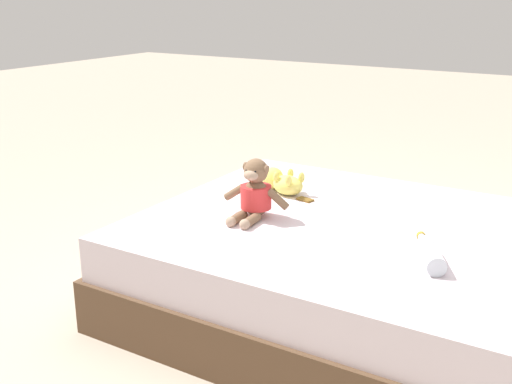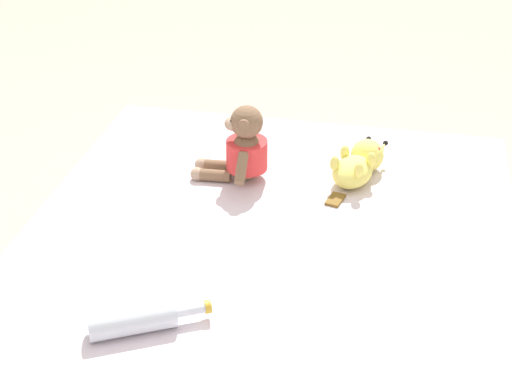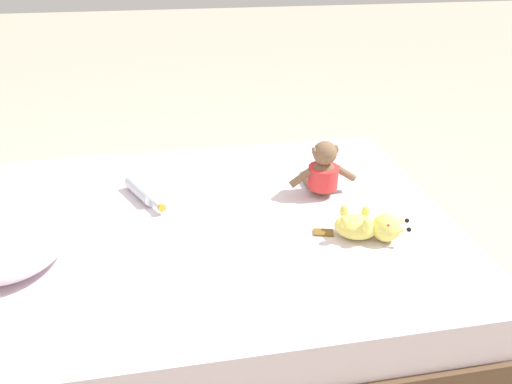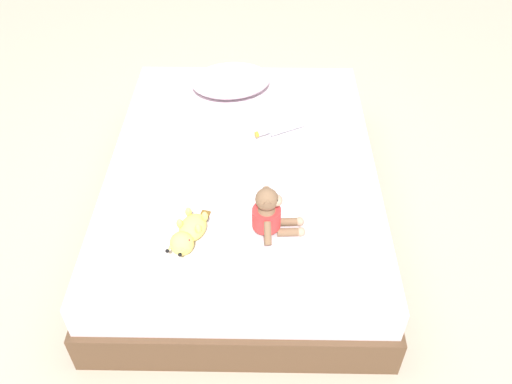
# 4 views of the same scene
# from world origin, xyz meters

# --- Properties ---
(ground_plane) EXTENTS (16.00, 16.00, 0.00)m
(ground_plane) POSITION_xyz_m (0.00, 0.00, 0.00)
(ground_plane) COLOR #B7A893
(bed) EXTENTS (1.34, 1.86, 0.38)m
(bed) POSITION_xyz_m (0.00, 0.00, 0.19)
(bed) COLOR brown
(bed) RESTS_ON ground_plane
(pillow) EXTENTS (0.54, 0.47, 0.11)m
(pillow) POSITION_xyz_m (-0.09, 0.66, 0.44)
(pillow) COLOR silver
(pillow) RESTS_ON bed
(plush_monkey) EXTENTS (0.23, 0.29, 0.24)m
(plush_monkey) POSITION_xyz_m (0.13, -0.48, 0.48)
(plush_monkey) COLOR brown
(plush_monkey) RESTS_ON bed
(plush_yellow_creature) EXTENTS (0.18, 0.32, 0.10)m
(plush_yellow_creature) POSITION_xyz_m (-0.21, -0.54, 0.43)
(plush_yellow_creature) COLOR #EAE066
(plush_yellow_creature) RESTS_ON bed
(glass_bottle) EXTENTS (0.27, 0.17, 0.06)m
(glass_bottle) POSITION_xyz_m (0.21, 0.24, 0.41)
(glass_bottle) COLOR silver
(glass_bottle) RESTS_ON bed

